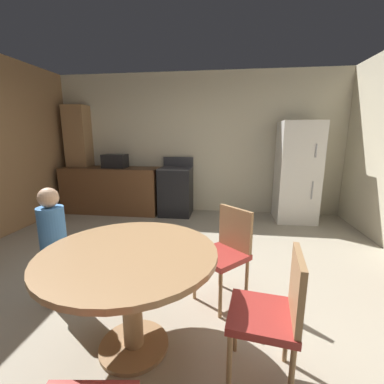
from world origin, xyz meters
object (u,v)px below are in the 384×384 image
(chair_northeast, at_px, (226,249))
(chair_east, at_px, (274,310))
(oven_range, at_px, (176,191))
(refrigerator, at_px, (297,172))
(microwave, at_px, (115,161))
(dining_table, at_px, (130,272))
(person_child, at_px, (54,244))

(chair_northeast, bearing_deg, chair_east, 62.71)
(oven_range, relative_size, refrigerator, 0.62)
(oven_range, xyz_separation_m, chair_east, (1.26, -3.40, 0.03))
(refrigerator, relative_size, microwave, 4.00)
(microwave, bearing_deg, chair_east, -54.07)
(microwave, height_order, chair_east, microwave)
(dining_table, height_order, chair_east, chair_east)
(microwave, distance_m, chair_east, 4.23)
(refrigerator, distance_m, microwave, 3.41)
(microwave, bearing_deg, refrigerator, -0.84)
(oven_range, bearing_deg, microwave, -179.83)
(oven_range, xyz_separation_m, refrigerator, (2.20, -0.05, 0.41))
(oven_range, distance_m, microwave, 1.33)
(dining_table, xyz_separation_m, person_child, (-0.86, 0.41, -0.02))
(refrigerator, distance_m, person_child, 3.94)
(oven_range, distance_m, dining_table, 3.29)
(oven_range, distance_m, chair_northeast, 2.76)
(chair_east, relative_size, chair_northeast, 1.00)
(oven_range, bearing_deg, dining_table, -84.39)
(chair_east, bearing_deg, oven_range, -61.63)
(dining_table, relative_size, chair_east, 1.37)
(dining_table, distance_m, chair_east, 0.96)
(chair_east, bearing_deg, refrigerator, -97.63)
(person_child, bearing_deg, oven_range, 104.82)
(oven_range, relative_size, chair_east, 1.26)
(chair_east, distance_m, person_child, 1.88)
(refrigerator, height_order, microwave, refrigerator)
(refrigerator, bearing_deg, oven_range, 178.60)
(refrigerator, xyz_separation_m, person_child, (-2.74, -2.81, -0.30))
(microwave, relative_size, chair_northeast, 0.51)
(oven_range, relative_size, person_child, 1.01)
(dining_table, bearing_deg, refrigerator, 59.71)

